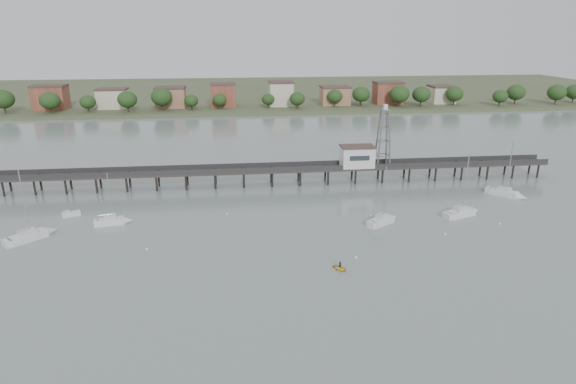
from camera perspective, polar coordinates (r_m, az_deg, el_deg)
The scene contains 14 objects.
ground_plane at distance 65.77m, azimuth -0.68°, elevation -15.33°, with size 500.00×500.00×0.00m, color slate.
pier at distance 119.03m, azimuth -3.62°, elevation 2.57°, with size 150.00×5.00×5.50m.
pier_building at distance 121.99m, azimuth 8.19°, elevation 4.22°, with size 8.40×5.40×5.30m.
lattice_tower at distance 122.77m, azimuth 11.24°, elevation 6.27°, with size 3.20×3.20×15.50m.
sailboat_b at distance 101.77m, azimuth -19.73°, elevation -3.25°, with size 6.87×3.08×11.12m.
sailboat_a at distance 101.24m, azimuth -27.70°, elevation -4.49°, with size 8.09×7.83×14.36m.
sailboat_e at distance 122.54m, azimuth 24.78°, elevation -0.23°, with size 7.38×7.88×13.81m.
sailboat_c at distance 98.41m, azimuth 11.47°, elevation -3.24°, with size 7.46×5.86×12.41m.
sailboat_d at distance 107.01m, azimuth 20.28°, elevation -2.26°, with size 8.79×5.28×13.95m.
white_tender at distance 109.65m, azimuth -24.35°, elevation -2.41°, with size 3.82×2.82×1.37m.
yellow_dinghy at distance 79.20m, azimuth 6.16°, elevation -9.10°, with size 1.91×0.55×2.67m, color yellow.
dinghy_occupant at distance 79.20m, azimuth 6.16°, elevation -9.10°, with size 0.45×1.24×0.30m, color black.
mooring_buoys at distance 93.41m, azimuth 2.52°, elevation -4.46°, with size 76.71×23.47×0.39m.
far_shore at distance 296.04m, azimuth -5.42°, elevation 11.68°, with size 500.00×170.00×10.40m.
Camera 1 is at (-5.39, -54.23, 36.82)m, focal length 30.00 mm.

